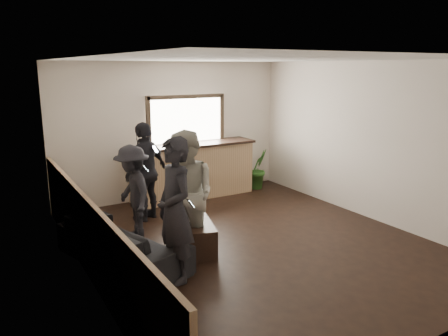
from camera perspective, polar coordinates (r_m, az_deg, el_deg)
ground at (r=6.97m, az=3.66°, el=-9.66°), size 5.00×6.00×0.01m
room_shell at (r=6.17m, az=-1.84°, el=1.64°), size 5.01×6.01×2.80m
bar_counter at (r=9.15m, az=-4.16°, el=0.10°), size 2.70×0.68×2.13m
sofa at (r=6.34m, az=-13.18°, el=-9.35°), size 1.44×2.27×0.62m
coffee_table at (r=6.64m, az=-4.12°, el=-8.79°), size 0.81×1.11×0.44m
cup_a at (r=6.72m, az=-5.72°, el=-6.12°), size 0.13×0.13×0.10m
cup_b at (r=6.45m, az=-3.35°, el=-6.88°), size 0.14×0.14×0.10m
potted_plant at (r=9.87m, az=4.43°, el=-0.09°), size 0.60×0.54×0.90m
person_a at (r=5.54m, az=-6.45°, el=-5.53°), size 0.49×0.68×1.87m
person_b at (r=6.21m, az=-4.83°, el=-3.54°), size 0.89×1.03×1.84m
person_c at (r=7.04m, az=-11.81°, el=-3.14°), size 0.59×0.99×1.52m
person_d at (r=7.85m, az=-10.15°, el=-0.45°), size 1.11×0.90×1.76m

